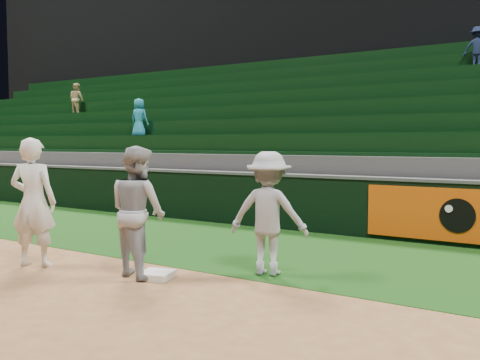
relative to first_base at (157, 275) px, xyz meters
The scene contains 9 objects.
ground 0.38m from the first_base, 136.00° to the right, with size 70.00×70.00×0.00m, color brown.
foul_grass 2.76m from the first_base, 95.57° to the left, with size 36.00×4.20×0.01m, color #0F330C.
upper_deck 18.19m from the first_base, 90.89° to the left, with size 40.00×12.00×12.00m, color black.
first_base is the anchor object (origin of this frame).
first_baseman 2.39m from the first_base, 167.76° to the right, with size 0.74×0.48×2.02m, color silver.
baserunner 0.96m from the first_base, behind, with size 0.92×0.72×1.90m, color #989AA1.
base_coach 1.84m from the first_base, 40.94° to the left, with size 1.17×0.67×1.81m, color #9396A0.
field_wall 4.98m from the first_base, 92.80° to the left, with size 36.00×0.45×1.25m.
stadium_seating 8.87m from the first_base, 91.78° to the left, with size 36.00×5.95×5.02m.
Camera 1 is at (5.40, -5.39, 1.94)m, focal length 40.00 mm.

